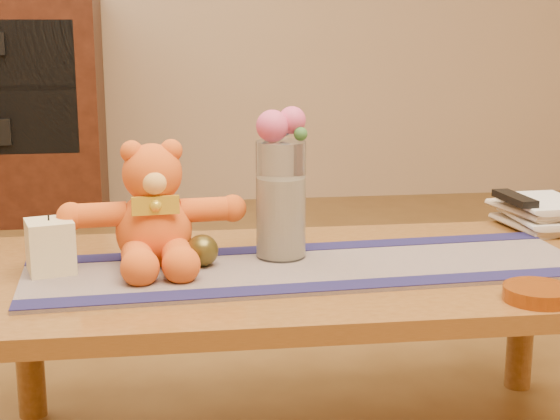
{
  "coord_description": "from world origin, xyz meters",
  "views": [
    {
      "loc": [
        -0.28,
        -1.74,
        0.99
      ],
      "look_at": [
        -0.05,
        0.0,
        0.58
      ],
      "focal_mm": 54.3,
      "sensor_mm": 36.0,
      "label": 1
    }
  ],
  "objects": [
    {
      "name": "amber_dish",
      "position": [
        0.41,
        -0.27,
        0.46
      ],
      "size": [
        0.16,
        0.16,
        0.03
      ],
      "primitive_type": "cylinder",
      "rotation": [
        0.0,
        0.0,
        0.22
      ],
      "color": "#BF5914",
      "rests_on": "coffee_table_top"
    },
    {
      "name": "tv_remote",
      "position": [
        0.58,
        0.24,
        0.54
      ],
      "size": [
        0.06,
        0.16,
        0.02
      ],
      "primitive_type": "cube",
      "rotation": [
        0.0,
        0.0,
        0.1
      ],
      "color": "black",
      "rests_on": "book_top"
    },
    {
      "name": "potpourri_fill",
      "position": [
        -0.04,
        0.06,
        0.55
      ],
      "size": [
        0.09,
        0.09,
        0.18
      ],
      "primitive_type": "cylinder",
      "color": "beige",
      "rests_on": "glass_vase"
    },
    {
      "name": "book_lower",
      "position": [
        0.58,
        0.25,
        0.48
      ],
      "size": [
        0.17,
        0.23,
        0.02
      ],
      "primitive_type": "imported",
      "rotation": [
        0.0,
        0.0,
        0.02
      ],
      "color": "#C7B49A",
      "rests_on": "book_bottom"
    },
    {
      "name": "candle_wick",
      "position": [
        -0.53,
        0.01,
        0.58
      ],
      "size": [
        0.0,
        0.0,
        0.01
      ],
      "primitive_type": "cylinder",
      "rotation": [
        0.0,
        0.0,
        0.26
      ],
      "color": "black",
      "rests_on": "pillar_candle"
    },
    {
      "name": "runner_border_far",
      "position": [
        -0.0,
        0.13,
        0.46
      ],
      "size": [
        1.2,
        0.13,
        0.0
      ],
      "primitive_type": "cube",
      "rotation": [
        0.0,
        0.0,
        0.06
      ],
      "color": "#181644",
      "rests_on": "persian_runner"
    },
    {
      "name": "persian_runner",
      "position": [
        0.01,
        -0.02,
        0.45
      ],
      "size": [
        1.22,
        0.42,
        0.01
      ],
      "primitive_type": "cube",
      "rotation": [
        0.0,
        0.0,
        0.06
      ],
      "color": "#181B44",
      "rests_on": "coffee_table_top"
    },
    {
      "name": "rose_right",
      "position": [
        -0.01,
        0.07,
        0.76
      ],
      "size": [
        0.06,
        0.06,
        0.06
      ],
      "primitive_type": "sphere",
      "color": "#D04978",
      "rests_on": "glass_vase"
    },
    {
      "name": "blue_flower_side",
      "position": [
        -0.07,
        0.08,
        0.74
      ],
      "size": [
        0.04,
        0.04,
        0.04
      ],
      "primitive_type": "sphere",
      "color": "#525FB3",
      "rests_on": "glass_vase"
    },
    {
      "name": "teddy_bear",
      "position": [
        -0.32,
        0.06,
        0.58
      ],
      "size": [
        0.4,
        0.34,
        0.25
      ],
      "primitive_type": null,
      "rotation": [
        0.0,
        0.0,
        0.09
      ],
      "color": "#DC5D1B",
      "rests_on": "persian_runner"
    },
    {
      "name": "blue_flower_back",
      "position": [
        -0.03,
        0.1,
        0.75
      ],
      "size": [
        0.04,
        0.04,
        0.04
      ],
      "primitive_type": "sphere",
      "color": "#525FB3",
      "rests_on": "glass_vase"
    },
    {
      "name": "book_upper",
      "position": [
        0.57,
        0.25,
        0.5
      ],
      "size": [
        0.21,
        0.25,
        0.02
      ],
      "primitive_type": "imported",
      "rotation": [
        0.0,
        0.0,
        0.21
      ],
      "color": "#C7B49A",
      "rests_on": "book_lower"
    },
    {
      "name": "glass_vase",
      "position": [
        -0.04,
        0.06,
        0.59
      ],
      "size": [
        0.11,
        0.11,
        0.26
      ],
      "primitive_type": "cylinder",
      "color": "silver",
      "rests_on": "persian_runner"
    },
    {
      "name": "pillar_candle",
      "position": [
        -0.53,
        0.01,
        0.51
      ],
      "size": [
        0.11,
        0.11,
        0.11
      ],
      "primitive_type": "cube",
      "rotation": [
        0.0,
        0.0,
        0.26
      ],
      "color": "beige",
      "rests_on": "persian_runner"
    },
    {
      "name": "table_leg_bl",
      "position": [
        -0.64,
        0.29,
        0.21
      ],
      "size": [
        0.07,
        0.07,
        0.41
      ],
      "primitive_type": "cylinder",
      "color": "brown",
      "rests_on": "floor"
    },
    {
      "name": "table_leg_br",
      "position": [
        0.64,
        0.29,
        0.21
      ],
      "size": [
        0.07,
        0.07,
        0.41
      ],
      "primitive_type": "cylinder",
      "color": "brown",
      "rests_on": "floor"
    },
    {
      "name": "rose_left",
      "position": [
        -0.06,
        0.05,
        0.75
      ],
      "size": [
        0.07,
        0.07,
        0.07
      ],
      "primitive_type": "sphere",
      "color": "#D04978",
      "rests_on": "glass_vase"
    },
    {
      "name": "leaf_sprig",
      "position": [
        0.0,
        0.04,
        0.74
      ],
      "size": [
        0.03,
        0.03,
        0.03
      ],
      "primitive_type": "sphere",
      "color": "#33662D",
      "rests_on": "glass_vase"
    },
    {
      "name": "coffee_table_top",
      "position": [
        0.0,
        0.0,
        0.43
      ],
      "size": [
        1.4,
        0.7,
        0.04
      ],
      "primitive_type": "cube",
      "color": "brown",
      "rests_on": "floor"
    },
    {
      "name": "runner_border_near",
      "position": [
        0.02,
        -0.16,
        0.46
      ],
      "size": [
        1.2,
        0.13,
        0.0
      ],
      "primitive_type": "cube",
      "rotation": [
        0.0,
        0.0,
        0.06
      ],
      "color": "#181644",
      "rests_on": "persian_runner"
    },
    {
      "name": "bronze_ball",
      "position": [
        -0.22,
        0.01,
        0.49
      ],
      "size": [
        0.09,
        0.09,
        0.07
      ],
      "primitive_type": "sphere",
      "rotation": [
        0.0,
        0.0,
        0.31
      ],
      "color": "#494018",
      "rests_on": "persian_runner"
    },
    {
      "name": "book_bottom",
      "position": [
        0.58,
        0.25,
        0.46
      ],
      "size": [
        0.2,
        0.25,
        0.02
      ],
      "primitive_type": "imported",
      "rotation": [
        0.0,
        0.0,
        0.16
      ],
      "color": "#C7B49A",
      "rests_on": "coffee_table_top"
    },
    {
      "name": "book_top",
      "position": [
        0.58,
        0.25,
        0.52
      ],
      "size": [
        0.18,
        0.23,
        0.02
      ],
      "primitive_type": "imported",
      "rotation": [
        0.0,
        0.0,
        0.05
      ],
      "color": "#C7B49A",
      "rests_on": "book_upper"
    }
  ]
}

